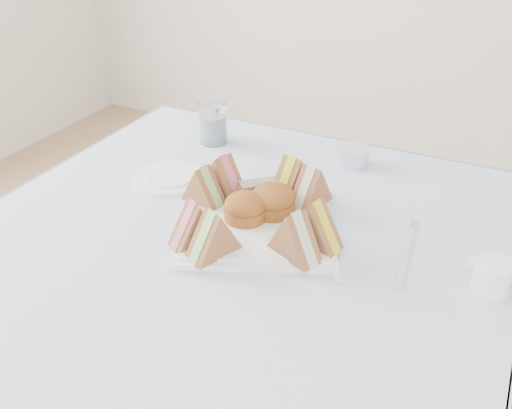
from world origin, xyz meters
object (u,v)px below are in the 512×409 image
at_px(serving_plate, 256,224).
at_px(creamer_jug, 493,277).
at_px(table, 238,373).
at_px(water_glass, 213,123).

bearing_deg(serving_plate, creamer_jug, -24.74).
relative_size(table, creamer_jug, 14.42).
height_order(table, serving_plate, serving_plate).
height_order(serving_plate, creamer_jug, creamer_jug).
relative_size(serving_plate, creamer_jug, 4.71).
distance_m(serving_plate, creamer_jug, 0.43).
distance_m(table, water_glass, 0.61).
xyz_separation_m(serving_plate, water_glass, (-0.27, 0.31, 0.04)).
xyz_separation_m(table, serving_plate, (0.03, 0.04, 0.38)).
bearing_deg(table, creamer_jug, 4.62).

